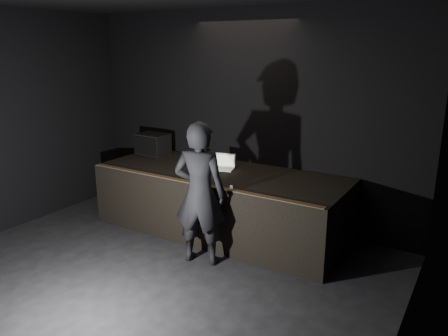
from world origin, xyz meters
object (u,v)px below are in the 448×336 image
at_px(person, 200,194).
at_px(laptop, 224,165).
at_px(stage_monitor, 153,144).
at_px(stage_riser, 220,201).
at_px(beer_can, 190,162).

bearing_deg(person, laptop, -88.30).
height_order(stage_monitor, laptop, stage_monitor).
height_order(stage_riser, beer_can, beer_can).
bearing_deg(beer_can, laptop, 21.11).
distance_m(stage_monitor, beer_can, 1.17).
relative_size(stage_monitor, beer_can, 3.61).
bearing_deg(laptop, stage_riser, -92.27).
distance_m(beer_can, person, 1.35).
relative_size(stage_riser, laptop, 9.94).
relative_size(laptop, person, 0.20).
bearing_deg(stage_riser, stage_monitor, 168.31).
relative_size(stage_riser, person, 2.02).
bearing_deg(laptop, person, -88.74).
distance_m(stage_riser, laptop, 0.59).
bearing_deg(laptop, beer_can, -174.55).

